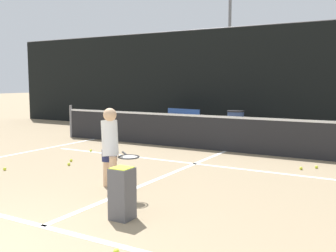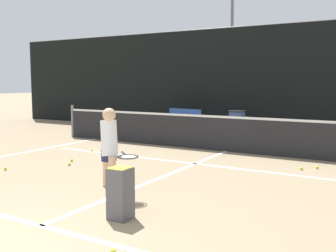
{
  "view_description": "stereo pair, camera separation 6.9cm",
  "coord_description": "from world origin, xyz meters",
  "px_view_note": "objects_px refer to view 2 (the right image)",
  "views": [
    {
      "loc": [
        3.82,
        -2.04,
        1.85
      ],
      "look_at": [
        -0.14,
        4.85,
        0.95
      ],
      "focal_mm": 42.0,
      "sensor_mm": 36.0,
      "label": 1
    },
    {
      "loc": [
        3.88,
        -2.01,
        1.85
      ],
      "look_at": [
        -0.14,
        4.85,
        0.95
      ],
      "focal_mm": 42.0,
      "sensor_mm": 36.0,
      "label": 2
    }
  ],
  "objects_px": {
    "trash_bin": "(237,124)",
    "player_practicing": "(110,146)",
    "ball_hopper": "(120,192)",
    "courtside_bench": "(183,120)"
  },
  "relations": [
    {
      "from": "courtside_bench",
      "to": "ball_hopper",
      "type": "bearing_deg",
      "value": -58.98
    },
    {
      "from": "ball_hopper",
      "to": "trash_bin",
      "type": "relative_size",
      "value": 0.8
    },
    {
      "from": "player_practicing",
      "to": "trash_bin",
      "type": "height_order",
      "value": "player_practicing"
    },
    {
      "from": "ball_hopper",
      "to": "trash_bin",
      "type": "distance_m",
      "value": 8.49
    },
    {
      "from": "ball_hopper",
      "to": "trash_bin",
      "type": "xyz_separation_m",
      "value": [
        -1.47,
        8.36,
        0.07
      ]
    },
    {
      "from": "trash_bin",
      "to": "player_practicing",
      "type": "bearing_deg",
      "value": -86.0
    },
    {
      "from": "ball_hopper",
      "to": "player_practicing",
      "type": "bearing_deg",
      "value": 134.55
    },
    {
      "from": "player_practicing",
      "to": "courtside_bench",
      "type": "distance_m",
      "value": 7.96
    },
    {
      "from": "player_practicing",
      "to": "courtside_bench",
      "type": "height_order",
      "value": "player_practicing"
    },
    {
      "from": "courtside_bench",
      "to": "trash_bin",
      "type": "distance_m",
      "value": 2.11
    }
  ]
}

